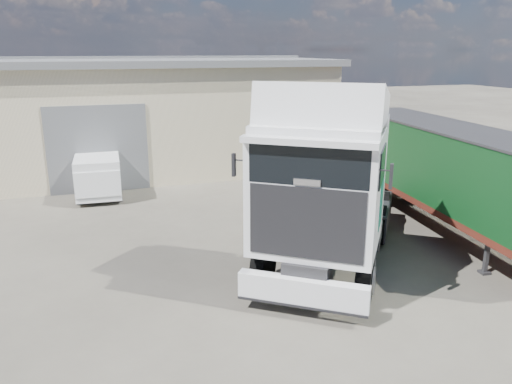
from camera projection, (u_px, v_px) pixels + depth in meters
name	position (u px, v px, depth m)	size (l,w,h in m)	color
ground	(198.00, 288.00, 12.43)	(120.00, 120.00, 0.00)	#2C2A23
warehouse	(9.00, 115.00, 24.48)	(30.60, 12.60, 5.42)	beige
brick_boundary_wall	(435.00, 160.00, 21.04)	(0.35, 26.00, 2.50)	brown
tractor_unit	(325.00, 196.00, 12.74)	(6.70, 7.67, 5.08)	black
box_trailer	(445.00, 167.00, 16.00)	(3.19, 10.52, 3.44)	#2D2D30
panel_van	(98.00, 173.00, 20.35)	(1.84, 4.19, 1.69)	black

